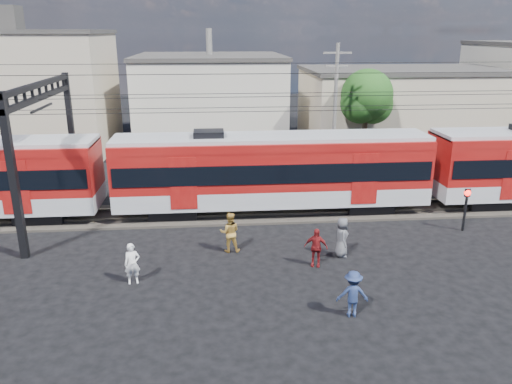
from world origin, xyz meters
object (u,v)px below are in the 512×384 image
pedestrian_a (132,264)px  pedestrian_c (353,294)px  commuter_train (276,169)px  crossing_signal (466,202)px

pedestrian_a → pedestrian_c: (7.69, -3.00, 0.02)m
commuter_train → pedestrian_a: size_ratio=31.21×
commuter_train → pedestrian_c: 10.40m
pedestrian_a → crossing_signal: size_ratio=0.76×
commuter_train → pedestrian_a: bearing=-131.5°
commuter_train → pedestrian_a: 9.75m
crossing_signal → pedestrian_c: bearing=-136.8°
pedestrian_c → crossing_signal: size_ratio=0.78×
pedestrian_a → crossing_signal: crossing_signal is taller
commuter_train → pedestrian_a: commuter_train is taller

